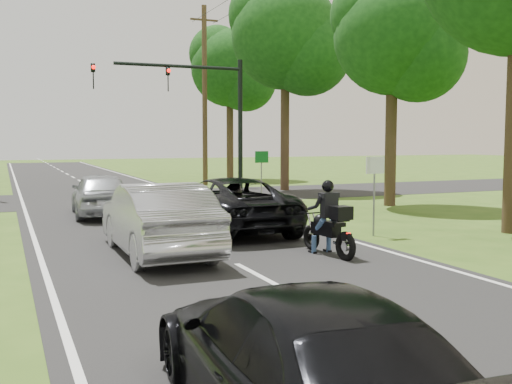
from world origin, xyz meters
TOP-DOWN VIEW (x-y plane):
  - ground at (0.00, 0.00)m, footprint 140.00×140.00m
  - road at (0.00, 10.00)m, footprint 8.00×100.00m
  - cross_road at (0.00, 16.00)m, footprint 60.00×7.00m
  - motorcycle_rider at (2.25, 1.10)m, footprint 0.56×1.98m
  - dark_suv at (1.37, 5.26)m, footprint 2.55×5.48m
  - silver_sedan at (-1.26, 2.59)m, footprint 1.71×4.89m
  - silver_suv at (-1.40, 10.10)m, footprint 2.03×4.47m
  - dark_car_behind at (-2.06, -5.85)m, footprint 2.15×4.69m
  - traffic_signal at (3.34, 14.00)m, footprint 6.38×0.44m
  - utility_pole_far at (6.20, 22.00)m, footprint 1.60×0.28m
  - sign_white at (4.70, 2.98)m, footprint 0.55×0.07m
  - sign_green at (4.90, 10.98)m, footprint 0.55×0.07m
  - tree_row_c at (9.75, 8.80)m, footprint 4.80×4.65m
  - tree_row_d at (9.10, 16.76)m, footprint 5.76×5.58m
  - tree_row_e at (9.48, 25.78)m, footprint 5.28×5.12m

SIDE VIEW (x-z plane):
  - ground at x=0.00m, z-range 0.00..0.00m
  - cross_road at x=0.00m, z-range 0.00..0.01m
  - road at x=0.00m, z-range 0.00..0.01m
  - motorcycle_rider at x=2.25m, z-range -0.18..1.53m
  - dark_car_behind at x=-2.06m, z-range 0.01..1.34m
  - silver_suv at x=-1.40m, z-range 0.01..1.50m
  - dark_suv at x=1.37m, z-range 0.01..1.53m
  - silver_sedan at x=-1.26m, z-range 0.01..1.62m
  - sign_white at x=4.70m, z-range 0.54..2.66m
  - sign_green at x=4.90m, z-range 0.54..2.66m
  - traffic_signal at x=3.34m, z-range 1.14..7.14m
  - utility_pole_far at x=6.20m, z-range 0.08..10.08m
  - tree_row_c at x=9.75m, z-range 1.85..10.61m
  - tree_row_e at x=9.48m, z-range 2.03..11.64m
  - tree_row_d at x=9.10m, z-range 2.21..12.66m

